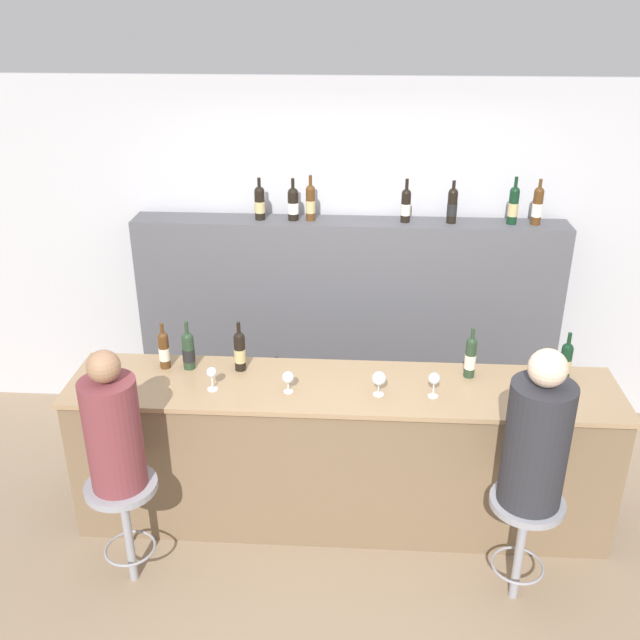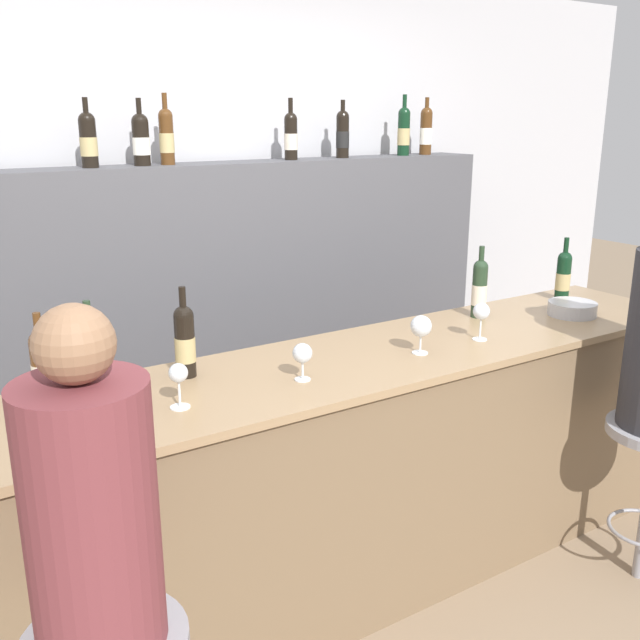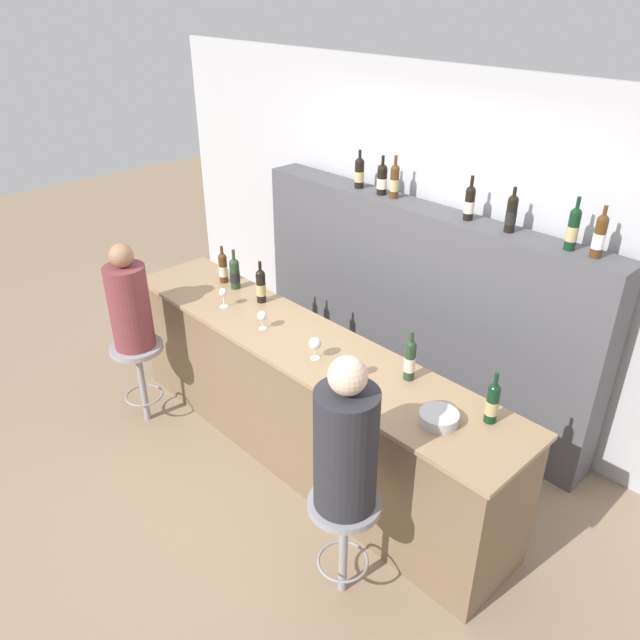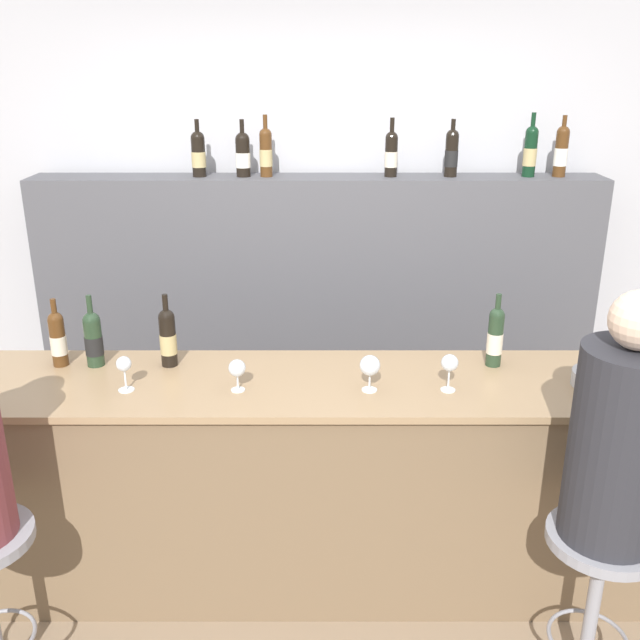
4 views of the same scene
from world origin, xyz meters
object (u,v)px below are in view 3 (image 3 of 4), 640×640
at_px(wine_glass_0, 223,293).
at_px(guest_seated_left, 129,303).
at_px(wine_bottle_backbar_1, 382,179).
at_px(bar_stool_right, 344,521).
at_px(wine_bottle_counter_1, 235,273).
at_px(metal_bowl, 439,418).
at_px(wine_bottle_counter_4, 492,402).
at_px(wine_bottle_backbar_2, 395,181).
at_px(wine_bottle_backbar_5, 573,228).
at_px(wine_bottle_counter_2, 261,286).
at_px(wine_bottle_backbar_0, 359,173).
at_px(wine_bottle_counter_0, 223,267).
at_px(wine_bottle_backbar_4, 511,213).
at_px(wine_glass_3, 351,363).
at_px(wine_glass_2, 315,344).
at_px(wine_glass_1, 262,316).
at_px(wine_bottle_backbar_6, 600,236).
at_px(wine_bottle_counter_3, 410,359).
at_px(bar_stool_left, 139,361).
at_px(guest_seated_right, 346,444).
at_px(wine_bottle_backbar_3, 470,202).

relative_size(wine_glass_0, guest_seated_left, 0.18).
distance_m(wine_bottle_backbar_1, bar_stool_right, 2.60).
bearing_deg(wine_bottle_counter_1, metal_bowl, -5.73).
xyz_separation_m(wine_bottle_counter_4, wine_bottle_backbar_2, (-1.61, 1.03, 0.66)).
bearing_deg(wine_glass_0, wine_bottle_backbar_5, 33.88).
relative_size(wine_bottle_counter_2, wine_bottle_backbar_0, 1.08).
height_order(wine_bottle_backbar_2, metal_bowl, wine_bottle_backbar_2).
xyz_separation_m(metal_bowl, guest_seated_left, (-2.34, -0.57, 0.03)).
relative_size(wine_bottle_counter_0, wine_bottle_backbar_1, 1.01).
bearing_deg(wine_glass_0, wine_bottle_backbar_4, 40.75).
bearing_deg(wine_bottle_backbar_1, wine_glass_3, -54.02).
height_order(wine_bottle_backbar_1, wine_glass_0, wine_bottle_backbar_1).
xyz_separation_m(wine_glass_2, bar_stool_right, (0.79, -0.53, -0.55)).
height_order(wine_glass_1, metal_bowl, wine_glass_1).
distance_m(wine_bottle_counter_1, guest_seated_left, 0.82).
distance_m(wine_bottle_counter_0, wine_glass_1, 0.84).
bearing_deg(wine_bottle_backbar_2, wine_bottle_backbar_6, 0.00).
bearing_deg(wine_bottle_counter_1, wine_bottle_counter_4, -0.00).
xyz_separation_m(wine_bottle_counter_3, wine_bottle_backbar_0, (-1.41, 1.03, 0.64)).
bearing_deg(wine_bottle_backbar_1, wine_glass_2, -64.45).
height_order(wine_bottle_backbar_2, guest_seated_left, wine_bottle_backbar_2).
bearing_deg(wine_glass_2, wine_bottle_backbar_5, 54.16).
xyz_separation_m(wine_bottle_backbar_4, wine_glass_0, (-1.48, -1.28, -0.68)).
bearing_deg(wine_bottle_counter_3, bar_stool_left, -158.15).
distance_m(wine_bottle_counter_0, metal_bowl, 2.28).
bearing_deg(wine_bottle_backbar_4, wine_glass_2, -111.50).
bearing_deg(wine_bottle_backbar_4, bar_stool_right, -80.97).
height_order(wine_bottle_counter_2, wine_bottle_counter_3, wine_bottle_counter_3).
bearing_deg(wine_bottle_backbar_5, bar_stool_left, -142.09).
height_order(wine_bottle_counter_1, metal_bowl, wine_bottle_counter_1).
height_order(wine_bottle_counter_0, wine_bottle_counter_4, wine_bottle_counter_4).
xyz_separation_m(wine_bottle_counter_4, bar_stool_left, (-2.53, -0.79, -0.57)).
relative_size(wine_bottle_backbar_4, guest_seated_right, 0.34).
bearing_deg(wine_bottle_counter_2, guest_seated_right, -25.50).
xyz_separation_m(wine_bottle_counter_2, wine_bottle_backbar_5, (1.78, 1.03, 0.66)).
bearing_deg(wine_glass_0, wine_glass_3, -0.00).
xyz_separation_m(wine_bottle_backbar_5, wine_glass_1, (-1.45, -1.28, -0.70)).
bearing_deg(wine_glass_3, wine_glass_1, 180.00).
distance_m(wine_glass_2, guest_seated_right, 0.95).
bearing_deg(wine_bottle_counter_4, wine_bottle_backbar_2, 147.53).
relative_size(wine_bottle_backbar_5, guest_seated_right, 0.38).
bearing_deg(wine_glass_3, wine_bottle_backbar_0, 132.36).
distance_m(wine_bottle_counter_1, wine_bottle_backbar_0, 1.26).
bearing_deg(wine_glass_2, wine_bottle_backbar_3, 81.92).
bearing_deg(wine_glass_3, wine_bottle_counter_4, 17.40).
bearing_deg(wine_bottle_backbar_2, guest_seated_right, -54.75).
bearing_deg(bar_stool_left, guest_seated_left, 0.00).
xyz_separation_m(wine_bottle_backbar_2, wine_bottle_backbar_5, (1.41, -0.00, 0.01)).
height_order(wine_bottle_counter_2, wine_bottle_backbar_2, wine_bottle_backbar_2).
bearing_deg(wine_bottle_backbar_0, bar_stool_right, -47.82).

